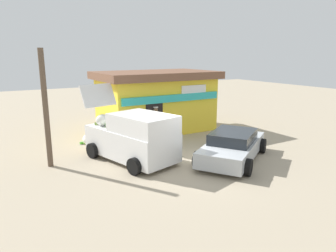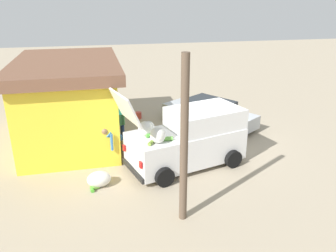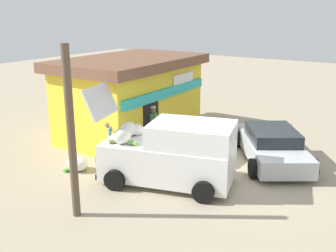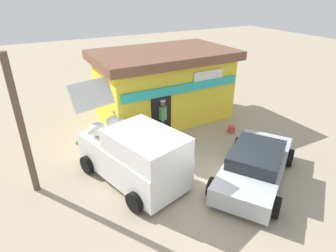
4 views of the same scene
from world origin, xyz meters
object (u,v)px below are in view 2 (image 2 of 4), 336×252
(delivery_van, at_px, (189,138))
(parked_sedan, at_px, (209,113))
(storefront_bar, at_px, (70,100))
(paint_bucket, at_px, (138,115))
(customer_bending, at_px, (114,140))
(vendor_standing, at_px, (118,121))
(unloaded_banana_pile, at_px, (99,179))

(delivery_van, distance_m, parked_sedan, 3.97)
(storefront_bar, height_order, paint_bucket, storefront_bar)
(customer_bending, relative_size, paint_bucket, 4.52)
(paint_bucket, bearing_deg, delivery_van, -167.28)
(parked_sedan, bearing_deg, delivery_van, 151.63)
(delivery_van, height_order, parked_sedan, delivery_van)
(customer_bending, bearing_deg, vendor_standing, -9.29)
(delivery_van, height_order, unloaded_banana_pile, delivery_van)
(parked_sedan, bearing_deg, vendor_standing, 107.00)
(customer_bending, bearing_deg, delivery_van, -102.44)
(storefront_bar, height_order, unloaded_banana_pile, storefront_bar)
(delivery_van, relative_size, unloaded_banana_pile, 5.79)
(customer_bending, distance_m, unloaded_banana_pile, 1.69)
(storefront_bar, xyz_separation_m, parked_sedan, (0.28, -5.93, -1.09))
(vendor_standing, distance_m, unloaded_banana_pile, 3.29)
(storefront_bar, bearing_deg, unloaded_banana_pile, -167.03)
(storefront_bar, height_order, delivery_van, storefront_bar)
(storefront_bar, xyz_separation_m, delivery_van, (-3.19, -4.05, -0.69))
(unloaded_banana_pile, bearing_deg, storefront_bar, 12.97)
(unloaded_banana_pile, bearing_deg, vendor_standing, -15.45)
(delivery_van, bearing_deg, storefront_bar, 51.82)
(customer_bending, bearing_deg, paint_bucket, -17.41)
(storefront_bar, relative_size, unloaded_banana_pile, 7.98)
(storefront_bar, bearing_deg, delivery_van, -128.18)
(delivery_van, bearing_deg, parked_sedan, -28.37)
(storefront_bar, xyz_separation_m, vendor_standing, (-0.98, -1.79, -0.71))
(storefront_bar, height_order, vendor_standing, storefront_bar)
(paint_bucket, bearing_deg, storefront_bar, 122.08)
(delivery_van, xyz_separation_m, unloaded_banana_pile, (-0.88, 3.12, -0.74))
(vendor_standing, bearing_deg, delivery_van, -134.30)
(delivery_van, distance_m, vendor_standing, 3.16)
(customer_bending, xyz_separation_m, unloaded_banana_pile, (-1.44, 0.58, -0.66))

